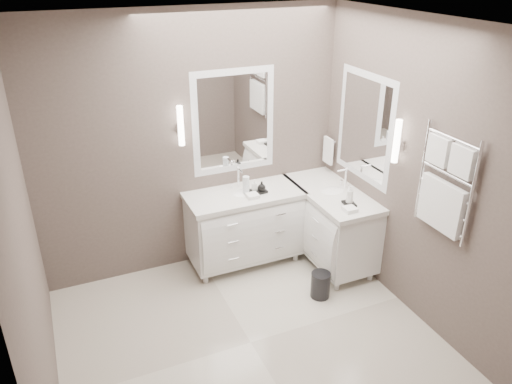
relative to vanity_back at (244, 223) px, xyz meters
name	(u,v)px	position (x,y,z in m)	size (l,w,h in m)	color
floor	(251,343)	(-0.45, -1.23, -0.49)	(3.20, 3.00, 0.01)	beige
ceiling	(249,24)	(-0.45, -1.23, 2.22)	(3.20, 3.00, 0.01)	white
wall_back	(193,145)	(-0.45, 0.28, 0.86)	(3.20, 0.01, 2.70)	#554944
wall_front	(362,330)	(-0.45, -2.73, 0.86)	(3.20, 0.01, 2.70)	#554944
wall_left	(25,253)	(-2.06, -1.23, 0.86)	(0.01, 3.00, 2.70)	#554944
wall_right	(416,174)	(1.15, -1.23, 0.86)	(0.01, 3.00, 2.70)	#554944
vanity_back	(244,223)	(0.00, 0.00, 0.00)	(1.24, 0.59, 0.97)	white
vanity_right	(330,221)	(0.88, -0.33, 0.00)	(0.59, 1.24, 0.97)	white
mirror_back	(234,122)	(0.00, 0.26, 1.06)	(0.90, 0.02, 1.10)	white
mirror_right	(365,127)	(1.14, -0.43, 1.06)	(0.02, 0.90, 1.10)	white
sconce_back	(181,127)	(-0.58, 0.20, 1.11)	(0.06, 0.06, 0.40)	white
sconce_right	(397,142)	(1.08, -1.01, 1.11)	(0.06, 0.06, 0.40)	white
towel_bar_corner	(328,150)	(1.09, 0.13, 0.63)	(0.03, 0.22, 0.30)	white
towel_ladder	(444,189)	(1.10, -1.63, 0.91)	(0.06, 0.58, 0.90)	white
waste_bin	(320,285)	(0.45, -0.89, -0.35)	(0.19, 0.19, 0.27)	black
amenity_tray_back	(258,191)	(0.14, -0.05, 0.38)	(0.17, 0.13, 0.03)	black
amenity_tray_right	(349,204)	(0.86, -0.67, 0.38)	(0.11, 0.14, 0.02)	black
water_bottle	(246,186)	(0.01, -0.04, 0.46)	(0.07, 0.07, 0.20)	silver
soap_bottle_a	(254,185)	(0.11, -0.03, 0.45)	(0.05, 0.06, 0.12)	white
soap_bottle_b	(262,186)	(0.17, -0.08, 0.44)	(0.08, 0.08, 0.11)	black
soap_bottle_c	(350,194)	(0.86, -0.67, 0.48)	(0.07, 0.07, 0.19)	white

